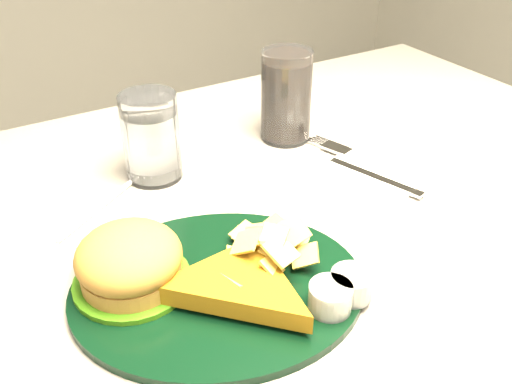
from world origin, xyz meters
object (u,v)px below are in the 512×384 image
(water_glass, at_px, (151,137))
(cola_glass, at_px, (286,96))
(fork_napkin, at_px, (369,174))
(dinner_plate, at_px, (217,265))

(water_glass, bearing_deg, cola_glass, 1.43)
(water_glass, xyz_separation_m, cola_glass, (0.20, 0.01, 0.01))
(cola_glass, distance_m, fork_napkin, 0.17)
(fork_napkin, bearing_deg, dinner_plate, -179.23)
(fork_napkin, bearing_deg, water_glass, 130.44)
(water_glass, bearing_deg, dinner_plate, -97.47)
(dinner_plate, relative_size, water_glass, 2.54)
(dinner_plate, xyz_separation_m, cola_glass, (0.24, 0.24, 0.03))
(dinner_plate, xyz_separation_m, water_glass, (0.03, 0.24, 0.02))
(water_glass, xyz_separation_m, fork_napkin, (0.24, -0.15, -0.05))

